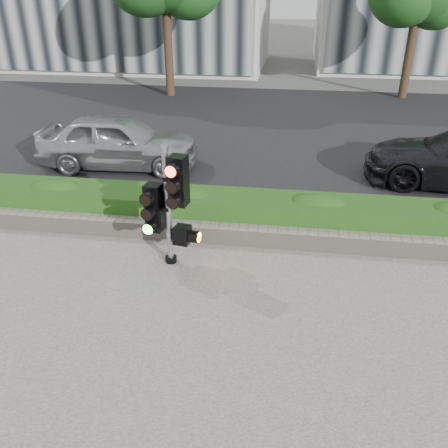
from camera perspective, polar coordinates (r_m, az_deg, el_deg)
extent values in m
plane|color=#51514C|center=(7.67, 0.06, -9.37)|extent=(120.00, 120.00, 0.00)
cube|color=#9E9389|center=(5.88, -3.76, -23.83)|extent=(16.00, 11.00, 0.03)
cube|color=black|center=(16.74, 5.08, 11.45)|extent=(60.00, 13.00, 0.02)
cube|color=gray|center=(10.32, 2.57, 1.34)|extent=(60.00, 0.25, 0.12)
cube|color=gray|center=(9.15, 1.77, -1.28)|extent=(12.00, 0.32, 0.34)
cube|color=#3C7C26|center=(9.65, 2.24, 1.45)|extent=(12.00, 1.00, 0.68)
cylinder|color=black|center=(21.43, -6.72, 20.37)|extent=(0.36, 0.36, 4.03)
cylinder|color=black|center=(22.24, 21.38, 18.47)|extent=(0.36, 0.36, 3.58)
cylinder|color=black|center=(8.65, -6.39, -4.20)|extent=(0.21, 0.21, 0.10)
cylinder|color=gray|center=(8.17, -6.76, 1.90)|extent=(0.11, 0.11, 2.14)
cylinder|color=gray|center=(7.76, -7.20, 9.22)|extent=(0.14, 0.14, 0.05)
cube|color=#FF1107|center=(7.83, -5.45, 5.20)|extent=(0.31, 0.31, 0.86)
cube|color=#14E51E|center=(8.24, -8.37, 1.99)|extent=(0.31, 0.31, 0.86)
cube|color=black|center=(8.24, -5.99, 4.36)|extent=(0.31, 0.31, 0.58)
cube|color=orange|center=(8.33, -5.04, -1.30)|extent=(0.31, 0.31, 0.31)
imported|color=#A9ACB0|center=(13.12, -12.59, 9.71)|extent=(4.31, 1.91, 1.44)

